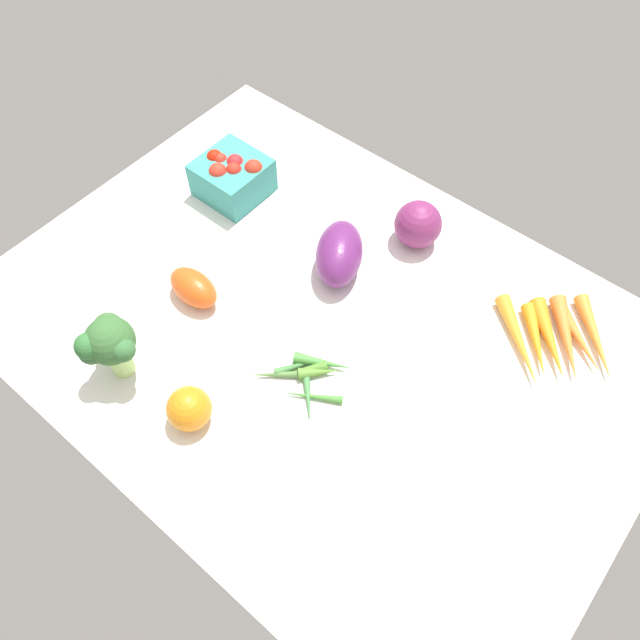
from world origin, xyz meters
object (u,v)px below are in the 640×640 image
Objects in this scene: broccoli_head at (108,343)px; eggplant at (339,253)px; roma_tomato at (193,288)px; berry_basket at (232,176)px; red_onion_center at (418,224)px; carrot_bunch at (557,340)px; okra_pile at (309,374)px; heirloom_tomato_orange at (189,409)px.

eggplant is at bearing -110.07° from broccoli_head.
berry_basket reaches higher than roma_tomato.
broccoli_head is at bearing -85.22° from roma_tomato.
broccoli_head is 1.44× the size of red_onion_center.
carrot_bunch is at bearing 32.04° from roma_tomato.
broccoli_head is 67.78cm from carrot_bunch.
roma_tomato is 17.50cm from broccoli_head.
red_onion_center is at bearing 59.48° from roma_tomato.
berry_basket reaches higher than okra_pile.
berry_basket reaches higher than heirloom_tomato_orange.
roma_tomato is 1.14× the size of red_onion_center.
heirloom_tomato_orange is 35.52cm from eggplant.
eggplant is (-13.38, -36.63, -3.80)cm from broccoli_head.
carrot_bunch is (-50.06, -29.54, -1.43)cm from roma_tomato.
broccoli_head is 54.02cm from red_onion_center.
heirloom_tomato_orange is 49.28cm from red_onion_center.
eggplant is at bearing 15.15° from carrot_bunch.
roma_tomato reaches higher than okra_pile.
berry_basket is at bearing -53.74° from heirloom_tomato_orange.
heirloom_tomato_orange is 0.50× the size of eggplant.
broccoli_head is at bearing 4.49° from heirloom_tomato_orange.
roma_tomato is 24.53cm from eggplant.
okra_pile is 18.49cm from heirloom_tomato_orange.
broccoli_head reaches higher than okra_pile.
broccoli_head is (-0.96, 16.76, 4.93)cm from roma_tomato.
roma_tomato is at bearing 119.01° from berry_basket.
red_onion_center is (-6.50, -13.47, 0.23)cm from eggplant.
eggplant is (-14.34, -19.87, 1.13)cm from roma_tomato.
broccoli_head is (-13.02, 38.50, 3.68)cm from berry_basket.
red_onion_center reaches higher than roma_tomato.
okra_pile is at bearing -118.00° from heirloom_tomato_orange.
carrot_bunch is at bearing 74.10° from eggplant.
berry_basket reaches higher than carrot_bunch.
red_onion_center is (-20.85, -33.34, 1.36)cm from roma_tomato.
broccoli_head reaches higher than eggplant.
heirloom_tomato_orange is (-14.39, -1.13, -4.40)cm from broccoli_head.
okra_pile is 1.13× the size of eggplant.
roma_tomato is 24.89cm from berry_basket.
carrot_bunch is at bearing 172.58° from red_onion_center.
broccoli_head reaches higher than berry_basket.
eggplant reaches higher than carrot_bunch.
okra_pile is 39.00cm from carrot_bunch.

